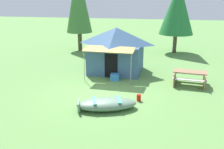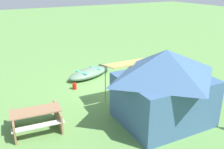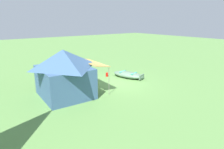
{
  "view_description": "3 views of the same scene",
  "coord_description": "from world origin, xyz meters",
  "px_view_note": "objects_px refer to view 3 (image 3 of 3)",
  "views": [
    {
      "loc": [
        2.66,
        -11.11,
        4.61
      ],
      "look_at": [
        0.31,
        0.76,
        0.74
      ],
      "focal_mm": 40.0,
      "sensor_mm": 36.0,
      "label": 1
    },
    {
      "loc": [
        5.68,
        10.05,
        4.97
      ],
      "look_at": [
        0.49,
        0.75,
        0.96
      ],
      "focal_mm": 40.16,
      "sensor_mm": 36.0,
      "label": 2
    },
    {
      "loc": [
        -10.29,
        7.96,
        4.35
      ],
      "look_at": [
        -0.31,
        0.49,
        0.83
      ],
      "focal_mm": 31.11,
      "sensor_mm": 36.0,
      "label": 3
    }
  ],
  "objects_px": {
    "canvas_cabin_tent": "(64,72)",
    "fuel_can": "(107,75)",
    "picnic_table": "(63,70)",
    "cooler_box": "(88,86)",
    "beached_rowboat": "(128,75)"
  },
  "relations": [
    {
      "from": "canvas_cabin_tent",
      "to": "fuel_can",
      "type": "bearing_deg",
      "value": -66.92
    },
    {
      "from": "cooler_box",
      "to": "fuel_can",
      "type": "xyz_separation_m",
      "value": [
        1.58,
        -2.61,
        -0.04
      ]
    },
    {
      "from": "beached_rowboat",
      "to": "cooler_box",
      "type": "distance_m",
      "value": 3.76
    },
    {
      "from": "beached_rowboat",
      "to": "fuel_can",
      "type": "relative_size",
      "value": 9.09
    },
    {
      "from": "beached_rowboat",
      "to": "canvas_cabin_tent",
      "type": "distance_m",
      "value": 5.6
    },
    {
      "from": "canvas_cabin_tent",
      "to": "fuel_can",
      "type": "xyz_separation_m",
      "value": [
        1.84,
        -4.31,
        -1.27
      ]
    },
    {
      "from": "picnic_table",
      "to": "cooler_box",
      "type": "bearing_deg",
      "value": -179.24
    },
    {
      "from": "beached_rowboat",
      "to": "fuel_can",
      "type": "xyz_separation_m",
      "value": [
        1.26,
        1.14,
        -0.09
      ]
    },
    {
      "from": "fuel_can",
      "to": "beached_rowboat",
      "type": "bearing_deg",
      "value": -137.98
    },
    {
      "from": "fuel_can",
      "to": "picnic_table",
      "type": "bearing_deg",
      "value": 47.55
    },
    {
      "from": "canvas_cabin_tent",
      "to": "cooler_box",
      "type": "distance_m",
      "value": 2.11
    },
    {
      "from": "beached_rowboat",
      "to": "cooler_box",
      "type": "bearing_deg",
      "value": 94.92
    },
    {
      "from": "canvas_cabin_tent",
      "to": "picnic_table",
      "type": "relative_size",
      "value": 2.08
    },
    {
      "from": "beached_rowboat",
      "to": "picnic_table",
      "type": "bearing_deg",
      "value": 45.78
    },
    {
      "from": "canvas_cabin_tent",
      "to": "cooler_box",
      "type": "relative_size",
      "value": 7.68
    }
  ]
}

